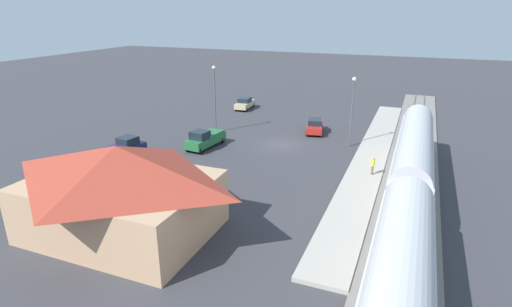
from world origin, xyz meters
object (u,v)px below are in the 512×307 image
object	(u,v)px
pickup_navy	(121,150)
light_pole_near_platform	(352,104)
pedestrian_on_platform	(373,164)
sedan_tan	(245,103)
sedan_red	(315,126)
pickup_green	(205,139)
station_building	(120,189)
light_pole_lot_center	(215,92)

from	to	relation	value
pickup_navy	light_pole_near_platform	world-z (taller)	light_pole_near_platform
pedestrian_on_platform	light_pole_near_platform	xyz separation A→B (m)	(3.49, -8.25, 3.60)
pickup_navy	sedan_tan	bearing A→B (deg)	-96.49
pedestrian_on_platform	sedan_red	bearing A→B (deg)	-54.89
pickup_green	light_pole_near_platform	distance (m)	16.58
sedan_red	light_pole_near_platform	size ratio (longest dim) A/B	0.62
station_building	pickup_navy	bearing A→B (deg)	-50.02
pickup_navy	sedan_red	xyz separation A→B (m)	(-15.97, -16.66, -0.15)
pedestrian_on_platform	sedan_tan	distance (m)	29.66
sedan_red	light_pole_lot_center	distance (m)	13.02
station_building	light_pole_near_platform	xyz separation A→B (m)	(-11.20, -24.49, 1.63)
sedan_tan	light_pole_lot_center	size ratio (longest dim) A/B	0.56
sedan_tan	pedestrian_on_platform	bearing A→B (deg)	136.63
light_pole_lot_center	sedan_red	bearing A→B (deg)	-159.26
pedestrian_on_platform	pickup_green	world-z (taller)	pickup_green
sedan_red	light_pole_near_platform	distance (m)	7.38
station_building	pickup_navy	xyz separation A→B (m)	(9.71, -11.58, -2.22)
pickup_green	light_pole_near_platform	xyz separation A→B (m)	(-14.78, -6.45, 3.86)
sedan_tan	sedan_red	size ratio (longest dim) A/B	0.96
sedan_red	light_pole_near_platform	bearing A→B (deg)	142.81
pickup_navy	light_pole_near_platform	bearing A→B (deg)	-148.31
pickup_green	light_pole_near_platform	bearing A→B (deg)	-156.43
pickup_navy	sedan_red	distance (m)	23.08
pickup_navy	pickup_green	distance (m)	8.91
pickup_navy	pickup_green	xyz separation A→B (m)	(-6.13, -6.46, 0.00)
pickup_green	light_pole_lot_center	bearing A→B (deg)	-74.04
pedestrian_on_platform	pickup_navy	xyz separation A→B (m)	(24.41, 4.66, -0.25)
station_building	pedestrian_on_platform	bearing A→B (deg)	-132.13
sedan_red	light_pole_near_platform	xyz separation A→B (m)	(-4.94, 3.75, 4.00)
pedestrian_on_platform	station_building	bearing A→B (deg)	47.87
sedan_red	pickup_green	size ratio (longest dim) A/B	0.86
sedan_tan	light_pole_lot_center	distance (m)	13.51
light_pole_near_platform	pedestrian_on_platform	bearing A→B (deg)	112.96
pedestrian_on_platform	light_pole_near_platform	world-z (taller)	light_pole_near_platform
pickup_green	pedestrian_on_platform	bearing A→B (deg)	174.37
sedan_red	light_pole_lot_center	xyz separation A→B (m)	(11.51, 4.36, 4.24)
sedan_tan	light_pole_lot_center	bearing A→B (deg)	97.22
station_building	sedan_tan	xyz separation A→B (m)	(6.86, -36.61, -2.37)
pickup_green	light_pole_near_platform	size ratio (longest dim) A/B	0.72
pickup_navy	sedan_red	bearing A→B (deg)	-133.79
pickup_navy	light_pole_lot_center	world-z (taller)	light_pole_lot_center
pickup_navy	light_pole_lot_center	bearing A→B (deg)	-109.92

